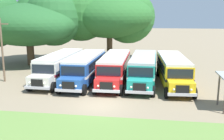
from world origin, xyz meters
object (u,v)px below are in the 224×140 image
object	(u,v)px
utility_pole	(2,48)
parked_bus_slot_4	(173,69)
parked_bus_slot_1	(85,67)
parked_bus_slot_0	(60,65)
broad_shade_tree	(107,15)
parked_bus_slot_3	(143,68)
secondary_tree	(29,21)
parked_bus_slot_2	(115,67)

from	to	relation	value
utility_pole	parked_bus_slot_4	bearing A→B (deg)	5.47
parked_bus_slot_1	parked_bus_slot_4	world-z (taller)	same
parked_bus_slot_4	utility_pole	bearing A→B (deg)	-88.47
parked_bus_slot_0	broad_shade_tree	bearing A→B (deg)	168.84
parked_bus_slot_1	parked_bus_slot_0	bearing A→B (deg)	-97.18
parked_bus_slot_0	parked_bus_slot_1	world-z (taller)	same
parked_bus_slot_0	utility_pole	xyz separation A→B (m)	(-5.58, -1.85, 2.02)
broad_shade_tree	parked_bus_slot_1	bearing A→B (deg)	-90.20
parked_bus_slot_3	parked_bus_slot_4	size ratio (longest dim) A/B	0.99
parked_bus_slot_1	parked_bus_slot_4	xyz separation A→B (m)	(9.23, 0.27, 0.00)
broad_shade_tree	secondary_tree	size ratio (longest dim) A/B	0.99
parked_bus_slot_2	utility_pole	distance (m)	12.01
parked_bus_slot_4	parked_bus_slot_3	bearing A→B (deg)	-96.70
parked_bus_slot_2	utility_pole	xyz separation A→B (m)	(-11.70, -1.79, 2.02)
parked_bus_slot_2	secondary_tree	xyz separation A→B (m)	(-13.29, 8.13, 4.55)
broad_shade_tree	parked_bus_slot_0	bearing A→B (deg)	-102.65
parked_bus_slot_1	broad_shade_tree	xyz separation A→B (m)	(0.05, 13.86, 5.30)
secondary_tree	utility_pole	distance (m)	10.36
parked_bus_slot_3	secondary_tree	size ratio (longest dim) A/B	0.71
broad_shade_tree	secondary_tree	distance (m)	11.55
parked_bus_slot_2	parked_bus_slot_3	world-z (taller)	same
parked_bus_slot_0	parked_bus_slot_1	xyz separation A→B (m)	(2.97, -0.41, 0.00)
broad_shade_tree	secondary_tree	bearing A→B (deg)	-152.18
parked_bus_slot_4	utility_pole	size ratio (longest dim) A/B	1.63
parked_bus_slot_0	parked_bus_slot_1	bearing A→B (deg)	83.64
parked_bus_slot_2	secondary_tree	distance (m)	16.23
parked_bus_slot_3	parked_bus_slot_2	bearing A→B (deg)	-87.92
parked_bus_slot_1	secondary_tree	distance (m)	13.99
parked_bus_slot_1	parked_bus_slot_4	bearing A→B (deg)	92.33
parked_bus_slot_1	utility_pole	bearing A→B (deg)	-79.79
parked_bus_slot_2	utility_pole	world-z (taller)	utility_pole
secondary_tree	utility_pole	bearing A→B (deg)	-80.88
parked_bus_slot_0	secondary_tree	world-z (taller)	secondary_tree
parked_bus_slot_0	broad_shade_tree	size ratio (longest dim) A/B	0.71
parked_bus_slot_4	broad_shade_tree	bearing A→B (deg)	-149.92
parked_bus_slot_0	parked_bus_slot_2	bearing A→B (deg)	91.00
parked_bus_slot_4	secondary_tree	distance (m)	21.53
parked_bus_slot_3	broad_shade_tree	distance (m)	15.70
parked_bus_slot_4	parked_bus_slot_2	bearing A→B (deg)	-94.80
parked_bus_slot_1	parked_bus_slot_3	distance (m)	6.19
parked_bus_slot_0	parked_bus_slot_3	world-z (taller)	same
parked_bus_slot_0	secondary_tree	size ratio (longest dim) A/B	0.71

